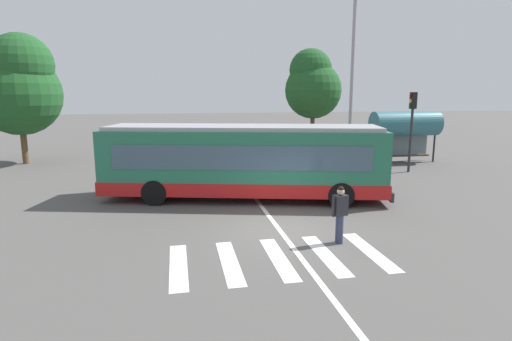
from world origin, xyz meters
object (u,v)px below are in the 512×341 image
object	(u,v)px
parked_car_white	(282,144)
twin_arm_street_lamp	(353,61)
city_transit_bus	(244,161)
background_tree_left	(20,86)
parked_car_teal	(165,147)
parked_car_red	(317,143)
bus_stop_shelter	(405,125)
background_tree_right	(312,84)
pedestrian_crossing_street	(340,211)
traffic_light_far_corner	(412,119)
parked_car_silver	(205,146)
parked_car_charcoal	(243,145)

from	to	relation	value
parked_car_white	twin_arm_street_lamp	size ratio (longest dim) A/B	0.45
city_transit_bus	background_tree_left	xyz separation A→B (m)	(-11.90, 11.14, 3.21)
city_transit_bus	parked_car_teal	size ratio (longest dim) A/B	2.60
parked_car_red	twin_arm_street_lamp	bearing A→B (deg)	-88.62
city_transit_bus	parked_car_white	world-z (taller)	city_transit_bus
bus_stop_shelter	background_tree_right	bearing A→B (deg)	106.08
pedestrian_crossing_street	traffic_light_far_corner	world-z (taller)	traffic_light_far_corner
pedestrian_crossing_street	twin_arm_street_lamp	world-z (taller)	twin_arm_street_lamp
parked_car_silver	background_tree_left	distance (m)	11.86
parked_car_teal	parked_car_silver	bearing A→B (deg)	0.55
parked_car_teal	parked_car_charcoal	world-z (taller)	same
pedestrian_crossing_street	parked_car_silver	xyz separation A→B (m)	(-2.68, 17.45, -0.20)
twin_arm_street_lamp	parked_car_white	bearing A→B (deg)	117.07
parked_car_teal	parked_car_red	bearing A→B (deg)	0.89
parked_car_teal	twin_arm_street_lamp	xyz separation A→B (m)	(11.04, -5.19, 5.43)
parked_car_silver	background_tree_left	bearing A→B (deg)	-176.57
city_transit_bus	parked_car_silver	bearing A→B (deg)	93.68
parked_car_teal	background_tree_left	xyz separation A→B (m)	(-8.40, -0.64, 4.03)
pedestrian_crossing_street	parked_car_charcoal	size ratio (longest dim) A/B	0.37
twin_arm_street_lamp	background_tree_left	bearing A→B (deg)	166.82
parked_car_teal	traffic_light_far_corner	size ratio (longest dim) A/B	1.04
parked_car_teal	background_tree_left	world-z (taller)	background_tree_left
twin_arm_street_lamp	pedestrian_crossing_street	bearing A→B (deg)	-114.70
bus_stop_shelter	background_tree_left	distance (m)	23.82
parked_car_white	parked_car_red	world-z (taller)	same
bus_stop_shelter	background_tree_left	bearing A→B (deg)	170.02
twin_arm_street_lamp	background_tree_left	distance (m)	20.02
city_transit_bus	parked_car_teal	world-z (taller)	city_transit_bus
city_transit_bus	background_tree_right	bearing A→B (deg)	62.94
pedestrian_crossing_street	parked_car_red	world-z (taller)	pedestrian_crossing_street
traffic_light_far_corner	background_tree_left	size ratio (longest dim) A/B	0.56
parked_car_white	background_tree_left	world-z (taller)	background_tree_left
city_transit_bus	pedestrian_crossing_street	xyz separation A→B (m)	(1.92, -5.63, -0.62)
background_tree_left	twin_arm_street_lamp	bearing A→B (deg)	-13.18
parked_car_charcoal	parked_car_red	world-z (taller)	same
city_transit_bus	parked_car_charcoal	distance (m)	12.14
parked_car_white	parked_car_red	bearing A→B (deg)	-1.12
pedestrian_crossing_street	parked_car_teal	distance (m)	18.24
twin_arm_street_lamp	background_tree_right	bearing A→B (deg)	84.07
background_tree_left	bus_stop_shelter	bearing A→B (deg)	-9.98
parked_car_white	twin_arm_street_lamp	bearing A→B (deg)	-62.93
parked_car_teal	background_tree_right	size ratio (longest dim) A/B	0.57
parked_car_teal	background_tree_left	bearing A→B (deg)	-175.63
city_transit_bus	twin_arm_street_lamp	xyz separation A→B (m)	(7.54, 6.59, 4.61)
pedestrian_crossing_street	parked_car_red	bearing A→B (deg)	72.65
bus_stop_shelter	twin_arm_street_lamp	bearing A→B (deg)	-173.50
pedestrian_crossing_street	parked_car_silver	size ratio (longest dim) A/B	0.37
parked_car_charcoal	parked_car_teal	bearing A→B (deg)	-178.21
city_transit_bus	parked_car_charcoal	world-z (taller)	city_transit_bus
city_transit_bus	bus_stop_shelter	world-z (taller)	bus_stop_shelter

